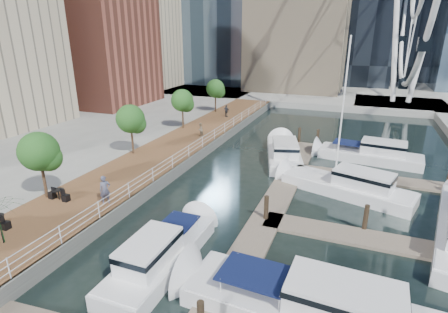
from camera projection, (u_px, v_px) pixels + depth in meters
ground at (162, 288)px, 16.84m from camera, size 520.00×520.00×0.00m
boardwalk at (162, 158)px, 32.95m from camera, size 6.00×60.00×1.00m
seawall at (190, 162)px, 31.92m from camera, size 0.25×60.00×1.00m
land_far at (336, 73)px, 106.30m from camera, size 200.00×114.00×1.00m
pier at (400, 105)px, 57.55m from camera, size 14.00×12.00×1.00m
railing at (189, 151)px, 31.61m from camera, size 0.10×60.00×1.05m
floating_docks at (348, 214)px, 22.71m from camera, size 16.00×34.00×2.60m
midrise_condos at (44, 20)px, 47.49m from camera, size 19.00×67.00×28.00m
street_trees at (130, 119)px, 31.64m from camera, size 2.60×42.60×4.60m
pedestrian_near at (105, 190)px, 22.73m from camera, size 0.80×0.84×1.93m
pedestrian_mid at (200, 130)px, 37.93m from camera, size 0.66×0.80×1.49m
pedestrian_far at (226, 111)px, 46.81m from camera, size 1.02×0.61×1.63m
moored_yachts at (347, 205)px, 24.98m from camera, size 20.12×35.89×11.50m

